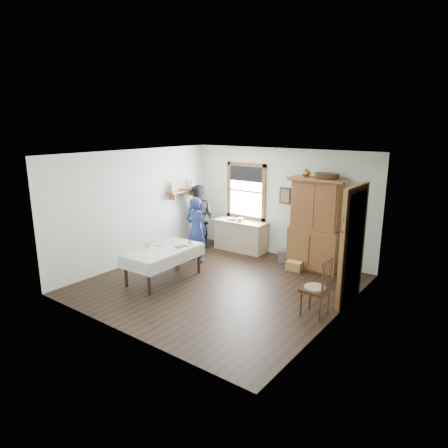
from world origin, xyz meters
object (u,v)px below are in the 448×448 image
object	(u,v)px
work_counter	(240,236)
spindle_chair	(316,287)
dining_table	(164,264)
pail	(283,256)
china_hutch	(315,224)
wicker_basket	(294,266)
figure_dark	(200,219)
woman_blue	(196,232)

from	to	relation	value
work_counter	spindle_chair	world-z (taller)	spindle_chair
work_counter	dining_table	world-z (taller)	work_counter
spindle_chair	pail	size ratio (longest dim) A/B	3.52
spindle_chair	china_hutch	bearing A→B (deg)	118.07
dining_table	wicker_basket	bearing A→B (deg)	47.81
pail	dining_table	bearing A→B (deg)	-120.42
china_hutch	figure_dark	world-z (taller)	china_hutch
dining_table	spindle_chair	bearing A→B (deg)	7.00
work_counter	china_hutch	size ratio (longest dim) A/B	0.67
pail	wicker_basket	size ratio (longest dim) A/B	0.85
spindle_chair	wicker_basket	size ratio (longest dim) A/B	2.99
pail	wicker_basket	world-z (taller)	pail
china_hutch	figure_dark	distance (m)	3.19
wicker_basket	woman_blue	distance (m)	2.45
work_counter	dining_table	bearing A→B (deg)	-95.62
work_counter	wicker_basket	distance (m)	1.91
woman_blue	work_counter	bearing A→B (deg)	-107.24
work_counter	china_hutch	world-z (taller)	china_hutch
dining_table	figure_dark	bearing A→B (deg)	111.70
china_hutch	spindle_chair	xyz separation A→B (m)	(1.05, -2.22, -0.53)
china_hutch	figure_dark	xyz separation A→B (m)	(-3.15, -0.36, -0.27)
dining_table	pail	size ratio (longest dim) A/B	5.76
wicker_basket	figure_dark	bearing A→B (deg)	178.61
spindle_chair	figure_dark	world-z (taller)	figure_dark
spindle_chair	pail	distance (m)	2.83
spindle_chair	figure_dark	distance (m)	4.60
spindle_chair	wicker_basket	world-z (taller)	spindle_chair
wicker_basket	figure_dark	world-z (taller)	figure_dark
spindle_chair	pail	world-z (taller)	spindle_chair
work_counter	spindle_chair	bearing A→B (deg)	-37.94
figure_dark	pail	bearing A→B (deg)	1.72
dining_table	spindle_chair	xyz separation A→B (m)	(3.30, 0.40, 0.18)
dining_table	figure_dark	world-z (taller)	figure_dark
pail	work_counter	bearing A→B (deg)	175.73
pail	woman_blue	world-z (taller)	woman_blue
work_counter	figure_dark	distance (m)	1.20
work_counter	wicker_basket	size ratio (longest dim) A/B	4.02
dining_table	work_counter	bearing A→B (deg)	86.59
china_hutch	woman_blue	bearing A→B (deg)	-156.01
china_hutch	pail	distance (m)	1.18
wicker_basket	dining_table	bearing A→B (deg)	-132.19
figure_dark	wicker_basket	bearing A→B (deg)	-6.82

